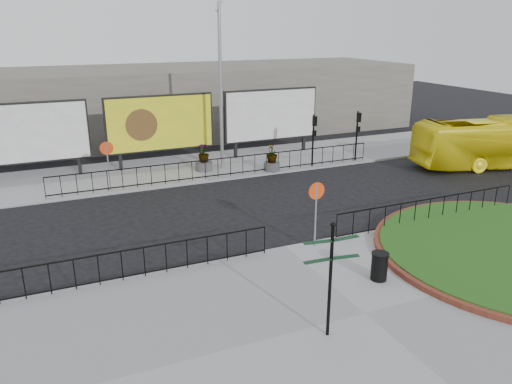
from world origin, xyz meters
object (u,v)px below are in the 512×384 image
lamp_post (221,85)px  planter_c (272,160)px  billboard_mid (160,123)px  fingerpost_sign (331,269)px  bus (501,142)px  planter_b (204,160)px  litter_bin (379,266)px

lamp_post → planter_c: bearing=-33.9°
billboard_mid → planter_c: bearing=-33.5°
fingerpost_sign → bus: size_ratio=0.31×
billboard_mid → planter_c: size_ratio=3.96×
planter_c → planter_b: bearing=155.4°
fingerpost_sign → bus: 21.15m
billboard_mid → planter_b: size_ratio=3.96×
fingerpost_sign → litter_bin: fingerpost_sign is taller
billboard_mid → bus: bearing=-23.0°
planter_c → billboard_mid: bearing=146.5°
billboard_mid → bus: 19.82m
billboard_mid → fingerpost_sign: billboard_mid is taller
fingerpost_sign → lamp_post: bearing=88.7°
planter_b → bus: bearing=-19.4°
lamp_post → fingerpost_sign: size_ratio=2.87×
planter_b → planter_c: size_ratio=1.00×
billboard_mid → planter_c: billboard_mid is taller
lamp_post → litter_bin: 15.11m
billboard_mid → bus: (18.22, -7.73, -1.16)m
litter_bin → bus: size_ratio=0.09×
litter_bin → bus: 17.49m
lamp_post → litter_bin: lamp_post is taller
litter_bin → planter_b: (-1.20, 14.50, 0.14)m
lamp_post → litter_bin: size_ratio=9.90×
planter_b → lamp_post: bearing=0.0°
billboard_mid → litter_bin: 16.88m
fingerpost_sign → litter_bin: bearing=41.3°
lamp_post → fingerpost_sign: (-3.03, -16.45, -2.77)m
lamp_post → planter_b: 4.24m
lamp_post → planter_c: lamp_post is taller
litter_bin → planter_b: 14.55m
litter_bin → billboard_mid: bearing=100.6°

